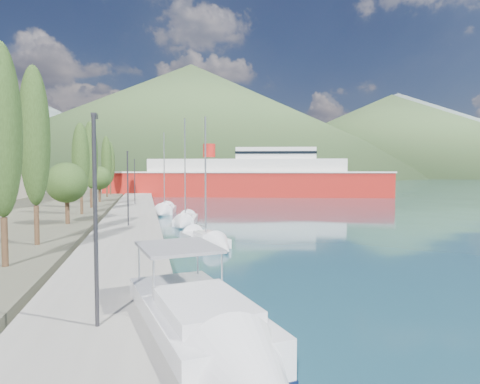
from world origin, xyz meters
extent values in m
plane|color=#1B404E|center=(0.00, 120.00, 0.00)|extent=(1400.00, 1400.00, 0.00)
cube|color=gray|center=(-9.00, 26.00, 0.40)|extent=(5.00, 88.00, 0.80)
cone|color=slate|center=(80.00, 680.00, 90.00)|extent=(760.00, 760.00, 180.00)
cone|color=slate|center=(420.00, 600.00, 70.00)|extent=(640.00, 640.00, 140.00)
cone|color=#3E582F|center=(40.00, 400.00, 57.50)|extent=(480.00, 480.00, 115.00)
cone|color=#3E582F|center=(260.00, 380.00, 45.00)|extent=(420.00, 420.00, 90.00)
cube|color=beige|center=(-32.00, 66.00, 4.70)|extent=(9.00, 10.00, 8.00)
cube|color=#9E5138|center=(-32.00, 66.00, 8.85)|extent=(9.20, 10.20, 0.30)
cylinder|color=#47301E|center=(-14.15, 2.76, 1.87)|extent=(0.30, 0.30, 2.33)
ellipsoid|color=#2B451A|center=(-14.15, 2.76, 7.17)|extent=(1.80, 1.80, 8.27)
cylinder|color=#47301E|center=(-14.15, 8.56, 1.90)|extent=(0.30, 0.30, 2.41)
ellipsoid|color=#2B451A|center=(-14.15, 8.56, 7.38)|extent=(1.80, 1.80, 8.54)
cylinder|color=#47301E|center=(-14.15, 18.55, 1.78)|extent=(0.36, 0.36, 2.16)
sphere|color=#2B451A|center=(-14.15, 18.55, 4.24)|extent=(3.45, 3.45, 3.45)
cylinder|color=#47301E|center=(-14.15, 26.50, 1.75)|extent=(0.30, 0.30, 2.11)
ellipsoid|color=#2B451A|center=(-14.15, 26.50, 6.54)|extent=(1.80, 1.80, 7.47)
cylinder|color=#47301E|center=(-14.15, 34.17, 1.87)|extent=(0.30, 0.30, 2.35)
ellipsoid|color=#2B451A|center=(-14.15, 34.17, 7.20)|extent=(1.80, 1.80, 8.32)
cylinder|color=#47301E|center=(-14.15, 43.63, 1.77)|extent=(0.36, 0.36, 2.15)
sphere|color=#2B451A|center=(-14.15, 43.63, 4.22)|extent=(3.44, 3.44, 3.44)
cylinder|color=#47301E|center=(-14.15, 55.28, 1.87)|extent=(0.30, 0.30, 2.34)
ellipsoid|color=#2B451A|center=(-14.15, 55.28, 7.20)|extent=(1.80, 1.80, 8.31)
cylinder|color=#47301E|center=(-14.15, 62.69, 1.82)|extent=(0.30, 0.30, 2.24)
ellipsoid|color=#2B451A|center=(-14.15, 62.69, 6.91)|extent=(1.80, 1.80, 7.94)
cylinder|color=#2D2D33|center=(-9.00, -6.27, 3.80)|extent=(0.12, 0.12, 6.00)
cube|color=#2D2D33|center=(-9.00, -6.02, 6.80)|extent=(0.15, 0.50, 0.12)
cylinder|color=#2D2D33|center=(-9.00, 15.54, 3.80)|extent=(0.12, 0.12, 6.00)
cube|color=#2D2D33|center=(-9.00, 15.79, 6.80)|extent=(0.15, 0.50, 0.12)
cylinder|color=#2D2D33|center=(-9.00, 37.77, 3.80)|extent=(0.12, 0.12, 6.00)
cube|color=#2D2D33|center=(-9.00, 38.02, 6.80)|extent=(0.15, 0.50, 0.12)
cube|color=black|center=(-6.23, -6.51, -0.05)|extent=(3.62, 6.90, 0.74)
cube|color=silver|center=(-6.23, -6.51, 0.79)|extent=(3.95, 7.28, 1.16)
cube|color=black|center=(-6.23, -6.51, 0.26)|extent=(4.02, 7.37, 0.23)
cube|color=silver|center=(-6.08, -7.33, 1.52)|extent=(2.76, 3.71, 0.42)
cube|color=slate|center=(-6.57, -4.69, 2.68)|extent=(2.89, 3.25, 0.11)
cube|color=silver|center=(-3.55, 10.24, 0.22)|extent=(3.10, 5.31, 0.80)
cube|color=silver|center=(-3.47, 9.92, 0.75)|extent=(1.64, 2.22, 0.31)
cylinder|color=silver|center=(-3.47, 9.92, 4.83)|extent=(0.12, 0.12, 8.41)
cone|color=silver|center=(-2.84, 7.14, 0.22)|extent=(2.51, 2.72, 2.04)
cube|color=silver|center=(-3.69, 22.15, 0.22)|extent=(3.09, 5.96, 0.80)
cube|color=silver|center=(-3.76, 21.78, 0.76)|extent=(1.64, 2.46, 0.31)
cylinder|color=silver|center=(-3.76, 21.78, 5.52)|extent=(0.12, 0.12, 9.80)
cone|color=silver|center=(-4.38, 18.59, 0.22)|extent=(2.51, 2.99, 2.05)
cube|color=silver|center=(-5.26, 32.48, 0.26)|extent=(3.20, 5.70, 0.92)
cube|color=silver|center=(-5.32, 32.13, 0.87)|extent=(1.74, 2.36, 0.36)
cylinder|color=silver|center=(-5.32, 32.13, 5.34)|extent=(0.12, 0.12, 9.25)
cone|color=silver|center=(-5.82, 29.07, 0.26)|extent=(2.74, 2.86, 2.36)
cube|color=#B21C15|center=(13.27, 63.82, 2.19)|extent=(58.78, 28.04, 5.58)
cube|color=silver|center=(13.27, 63.82, 4.98)|extent=(59.27, 28.50, 0.30)
cube|color=silver|center=(13.27, 63.82, 6.18)|extent=(41.04, 20.95, 2.99)
cube|color=silver|center=(19.00, 62.10, 8.87)|extent=(17.63, 11.74, 2.39)
cylinder|color=#B21C15|center=(5.64, 66.10, 9.56)|extent=(2.59, 2.59, 2.79)
camera|label=1|loc=(-7.62, -18.14, 5.23)|focal=30.00mm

